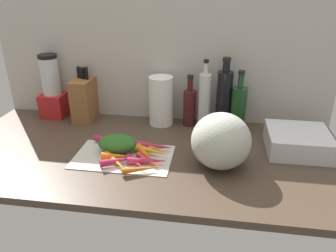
{
  "coord_description": "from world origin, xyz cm",
  "views": [
    {
      "loc": [
        28.1,
        -122.95,
        69.29
      ],
      "look_at": [
        9.69,
        -2.38,
        13.51
      ],
      "focal_mm": 35.29,
      "sensor_mm": 36.0,
      "label": 1
    }
  ],
  "objects_px": {
    "blender_appliance": "(52,90)",
    "bottle_3": "(238,108)",
    "cutting_board": "(123,156)",
    "carrot_1": "(147,161)",
    "carrot_2": "(154,146)",
    "carrot_11": "(136,163)",
    "carrot_12": "(119,160)",
    "bottle_1": "(204,101)",
    "carrot_0": "(145,154)",
    "carrot_9": "(154,161)",
    "bottle_2": "(224,99)",
    "dish_rack": "(298,141)",
    "carrot_5": "(142,169)",
    "carrot_6": "(161,147)",
    "carrot_4": "(116,161)",
    "winter_squash": "(221,141)",
    "paper_towel_roll": "(161,101)",
    "knife_block": "(85,98)",
    "bottle_0": "(190,106)",
    "carrot_10": "(115,156)",
    "carrot_8": "(151,151)",
    "carrot_3": "(109,141)"
  },
  "relations": [
    {
      "from": "cutting_board",
      "to": "bottle_0",
      "type": "bearing_deg",
      "value": 57.2
    },
    {
      "from": "carrot_11",
      "to": "paper_towel_roll",
      "type": "distance_m",
      "value": 0.44
    },
    {
      "from": "bottle_0",
      "to": "bottle_2",
      "type": "xyz_separation_m",
      "value": [
        0.17,
        -0.0,
        0.05
      ]
    },
    {
      "from": "blender_appliance",
      "to": "bottle_3",
      "type": "height_order",
      "value": "blender_appliance"
    },
    {
      "from": "carrot_4",
      "to": "dish_rack",
      "type": "height_order",
      "value": "dish_rack"
    },
    {
      "from": "carrot_1",
      "to": "bottle_1",
      "type": "distance_m",
      "value": 0.46
    },
    {
      "from": "carrot_10",
      "to": "bottle_0",
      "type": "xyz_separation_m",
      "value": [
        0.26,
        0.41,
        0.07
      ]
    },
    {
      "from": "cutting_board",
      "to": "carrot_1",
      "type": "relative_size",
      "value": 2.6
    },
    {
      "from": "knife_block",
      "to": "blender_appliance",
      "type": "bearing_deg",
      "value": 176.85
    },
    {
      "from": "carrot_2",
      "to": "carrot_4",
      "type": "bearing_deg",
      "value": -131.68
    },
    {
      "from": "carrot_6",
      "to": "bottle_3",
      "type": "xyz_separation_m",
      "value": [
        0.33,
        0.27,
        0.1
      ]
    },
    {
      "from": "bottle_2",
      "to": "bottle_3",
      "type": "bearing_deg",
      "value": -16.62
    },
    {
      "from": "cutting_board",
      "to": "carrot_12",
      "type": "relative_size",
      "value": 2.73
    },
    {
      "from": "carrot_2",
      "to": "winter_squash",
      "type": "relative_size",
      "value": 0.7
    },
    {
      "from": "carrot_1",
      "to": "bottle_0",
      "type": "distance_m",
      "value": 0.45
    },
    {
      "from": "carrot_2",
      "to": "dish_rack",
      "type": "distance_m",
      "value": 0.62
    },
    {
      "from": "carrot_2",
      "to": "carrot_5",
      "type": "xyz_separation_m",
      "value": [
        -0.01,
        -0.18,
        -0.01
      ]
    },
    {
      "from": "carrot_2",
      "to": "carrot_4",
      "type": "height_order",
      "value": "carrot_2"
    },
    {
      "from": "knife_block",
      "to": "bottle_1",
      "type": "distance_m",
      "value": 0.62
    },
    {
      "from": "carrot_2",
      "to": "knife_block",
      "type": "bearing_deg",
      "value": 144.57
    },
    {
      "from": "carrot_8",
      "to": "carrot_10",
      "type": "distance_m",
      "value": 0.15
    },
    {
      "from": "carrot_12",
      "to": "blender_appliance",
      "type": "distance_m",
      "value": 0.67
    },
    {
      "from": "carrot_6",
      "to": "carrot_9",
      "type": "height_order",
      "value": "carrot_9"
    },
    {
      "from": "carrot_9",
      "to": "winter_squash",
      "type": "xyz_separation_m",
      "value": [
        0.26,
        0.04,
        0.09
      ]
    },
    {
      "from": "carrot_0",
      "to": "carrot_9",
      "type": "xyz_separation_m",
      "value": [
        0.04,
        -0.04,
        -0.0
      ]
    },
    {
      "from": "carrot_5",
      "to": "carrot_10",
      "type": "distance_m",
      "value": 0.15
    },
    {
      "from": "carrot_4",
      "to": "dish_rack",
      "type": "bearing_deg",
      "value": 18.3
    },
    {
      "from": "carrot_8",
      "to": "carrot_10",
      "type": "height_order",
      "value": "carrot_10"
    },
    {
      "from": "carrot_5",
      "to": "carrot_11",
      "type": "relative_size",
      "value": 1.19
    },
    {
      "from": "knife_block",
      "to": "bottle_3",
      "type": "relative_size",
      "value": 0.91
    },
    {
      "from": "carrot_0",
      "to": "carrot_1",
      "type": "xyz_separation_m",
      "value": [
        0.02,
        -0.05,
        -0.0
      ]
    },
    {
      "from": "carrot_12",
      "to": "bottle_1",
      "type": "xyz_separation_m",
      "value": [
        0.31,
        0.41,
        0.12
      ]
    },
    {
      "from": "bottle_2",
      "to": "dish_rack",
      "type": "relative_size",
      "value": 1.36
    },
    {
      "from": "carrot_12",
      "to": "paper_towel_roll",
      "type": "xyz_separation_m",
      "value": [
        0.1,
        0.43,
        0.1
      ]
    },
    {
      "from": "carrot_3",
      "to": "carrot_1",
      "type": "bearing_deg",
      "value": -34.42
    },
    {
      "from": "knife_block",
      "to": "paper_towel_roll",
      "type": "bearing_deg",
      "value": -1.05
    },
    {
      "from": "paper_towel_roll",
      "to": "bottle_3",
      "type": "bearing_deg",
      "value": -2.7
    },
    {
      "from": "carrot_2",
      "to": "carrot_11",
      "type": "height_order",
      "value": "carrot_2"
    },
    {
      "from": "carrot_0",
      "to": "blender_appliance",
      "type": "bearing_deg",
      "value": 146.36
    },
    {
      "from": "cutting_board",
      "to": "blender_appliance",
      "type": "distance_m",
      "value": 0.63
    },
    {
      "from": "carrot_12",
      "to": "knife_block",
      "type": "distance_m",
      "value": 0.54
    },
    {
      "from": "cutting_board",
      "to": "bottle_3",
      "type": "bearing_deg",
      "value": 36.14
    },
    {
      "from": "carrot_8",
      "to": "carrot_12",
      "type": "height_order",
      "value": "carrot_8"
    },
    {
      "from": "bottle_2",
      "to": "paper_towel_roll",
      "type": "bearing_deg",
      "value": -179.4
    },
    {
      "from": "carrot_5",
      "to": "bottle_3",
      "type": "relative_size",
      "value": 0.53
    },
    {
      "from": "paper_towel_roll",
      "to": "bottle_2",
      "type": "height_order",
      "value": "bottle_2"
    },
    {
      "from": "carrot_12",
      "to": "dish_rack",
      "type": "xyz_separation_m",
      "value": [
        0.73,
        0.24,
        0.02
      ]
    },
    {
      "from": "carrot_6",
      "to": "blender_appliance",
      "type": "relative_size",
      "value": 0.31
    },
    {
      "from": "bottle_2",
      "to": "dish_rack",
      "type": "distance_m",
      "value": 0.39
    },
    {
      "from": "carrot_8",
      "to": "bottle_3",
      "type": "xyz_separation_m",
      "value": [
        0.37,
        0.32,
        0.09
      ]
    }
  ]
}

